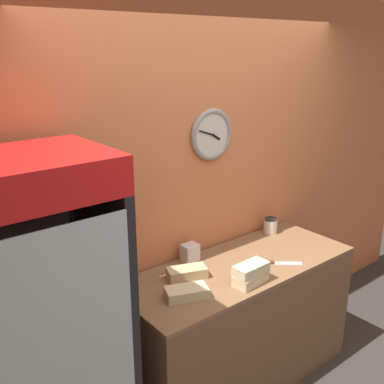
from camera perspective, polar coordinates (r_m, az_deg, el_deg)
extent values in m
cube|color=#D17547|center=(3.17, 1.53, 0.22)|extent=(5.20, 0.06, 2.70)
torus|color=gray|center=(3.06, 2.52, 7.30)|extent=(0.35, 0.04, 0.35)
cylinder|color=silver|center=(3.06, 2.52, 7.30)|extent=(0.29, 0.01, 0.29)
cube|color=black|center=(3.07, 3.10, 6.99)|extent=(0.07, 0.01, 0.05)
cube|color=black|center=(3.01, 1.81, 7.53)|extent=(0.12, 0.01, 0.05)
cube|color=brown|center=(3.32, 5.81, -16.42)|extent=(1.69, 0.66, 0.89)
cube|color=brown|center=(3.09, 6.08, -9.39)|extent=(1.69, 0.66, 0.02)
cube|color=black|center=(2.74, -20.48, -15.64)|extent=(0.70, 0.04, 1.71)
cube|color=black|center=(2.59, -11.02, -16.83)|extent=(0.05, 0.66, 1.71)
cube|color=white|center=(2.72, -20.28, -15.93)|extent=(0.60, 0.02, 1.61)
cube|color=red|center=(2.05, -20.20, 2.07)|extent=(0.70, 0.60, 0.18)
cube|color=silver|center=(2.47, -17.86, -19.11)|extent=(0.58, 0.54, 0.01)
cube|color=silver|center=(2.27, -18.79, -11.36)|extent=(0.58, 0.54, 0.01)
cylinder|color=navy|center=(2.29, -12.88, -19.77)|extent=(0.06, 0.06, 0.13)
cylinder|color=navy|center=(2.24, -13.05, -17.91)|extent=(0.03, 0.03, 0.05)
cylinder|color=gold|center=(2.25, -16.42, -20.67)|extent=(0.08, 0.08, 0.14)
cylinder|color=gold|center=(2.19, -16.66, -18.62)|extent=(0.03, 0.03, 0.06)
cylinder|color=#5B2D19|center=(2.23, -18.72, -21.63)|extent=(0.06, 0.06, 0.13)
cylinder|color=#5B2D19|center=(2.17, -18.98, -19.73)|extent=(0.02, 0.02, 0.06)
cylinder|color=#B2BCCC|center=(2.02, -20.16, -13.37)|extent=(0.07, 0.07, 0.11)
cylinder|color=#B2BCCC|center=(1.98, -20.42, -11.36)|extent=(0.03, 0.03, 0.05)
cylinder|color=#2D6B38|center=(2.04, -17.84, -12.69)|extent=(0.07, 0.07, 0.12)
cylinder|color=#2D6B38|center=(2.00, -18.07, -10.59)|extent=(0.03, 0.03, 0.05)
cylinder|color=orange|center=(1.98, -22.76, -13.25)|extent=(0.07, 0.07, 0.18)
cylinder|color=orange|center=(1.92, -23.22, -10.03)|extent=(0.03, 0.03, 0.08)
cylinder|color=navy|center=(2.31, -11.12, -19.19)|extent=(0.06, 0.06, 0.13)
cylinder|color=navy|center=(2.26, -11.27, -17.30)|extent=(0.02, 0.02, 0.06)
cube|color=beige|center=(2.85, 7.44, -10.84)|extent=(0.24, 0.14, 0.07)
cube|color=beige|center=(2.82, 7.49, -9.67)|extent=(0.23, 0.12, 0.07)
cube|color=beige|center=(2.69, -0.69, -12.65)|extent=(0.28, 0.21, 0.06)
cube|color=tan|center=(2.89, -0.66, -10.22)|extent=(0.27, 0.20, 0.07)
cube|color=silver|center=(3.15, 12.08, -8.85)|extent=(0.17, 0.15, 0.00)
cube|color=brown|center=(3.12, 9.28, -8.77)|extent=(0.11, 0.10, 0.02)
cylinder|color=silver|center=(3.60, 9.93, -4.30)|extent=(0.11, 0.11, 0.11)
cylinder|color=#262628|center=(3.57, 9.98, -3.40)|extent=(0.10, 0.10, 0.01)
cube|color=silver|center=(3.09, -0.26, -7.70)|extent=(0.11, 0.09, 0.12)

